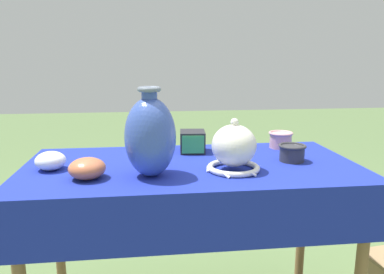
# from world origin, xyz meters

# --- Properties ---
(display_table) EXTENTS (1.34, 0.66, 0.78)m
(display_table) POSITION_xyz_m (0.00, -0.01, 0.70)
(display_table) COLOR olive
(display_table) RESTS_ON ground_plane
(vase_tall_bulbous) EXTENTS (0.18, 0.18, 0.32)m
(vase_tall_bulbous) POSITION_xyz_m (-0.16, -0.14, 0.93)
(vase_tall_bulbous) COLOR #3851A8
(vase_tall_bulbous) RESTS_ON display_table
(vase_dome_bell) EXTENTS (0.21, 0.20, 0.20)m
(vase_dome_bell) POSITION_xyz_m (0.15, -0.11, 0.87)
(vase_dome_bell) COLOR white
(vase_dome_bell) RESTS_ON display_table
(mosaic_tile_box) EXTENTS (0.12, 0.13, 0.10)m
(mosaic_tile_box) POSITION_xyz_m (0.03, 0.19, 0.83)
(mosaic_tile_box) COLOR #232328
(mosaic_tile_box) RESTS_ON display_table
(cup_wide_charcoal) EXTENTS (0.11, 0.11, 0.07)m
(cup_wide_charcoal) POSITION_xyz_m (0.42, -0.01, 0.82)
(cup_wide_charcoal) COLOR #2D2D33
(cup_wide_charcoal) RESTS_ON display_table
(bowl_shallow_porcelain) EXTENTS (0.12, 0.12, 0.07)m
(bowl_shallow_porcelain) POSITION_xyz_m (-0.54, -0.02, 0.82)
(bowl_shallow_porcelain) COLOR white
(bowl_shallow_porcelain) RESTS_ON display_table
(cup_wide_rose) EXTENTS (0.11, 0.11, 0.08)m
(cup_wide_rose) POSITION_xyz_m (0.45, 0.22, 0.83)
(cup_wide_rose) COLOR #D19399
(cup_wide_rose) RESTS_ON display_table
(bowl_shallow_terracotta) EXTENTS (0.13, 0.13, 0.08)m
(bowl_shallow_terracotta) POSITION_xyz_m (-0.39, -0.14, 0.82)
(bowl_shallow_terracotta) COLOR #BC6642
(bowl_shallow_terracotta) RESTS_ON display_table
(jar_round_teal) EXTENTS (0.10, 0.10, 0.10)m
(jar_round_teal) POSITION_xyz_m (0.26, 0.24, 0.83)
(jar_round_teal) COLOR teal
(jar_round_teal) RESTS_ON display_table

